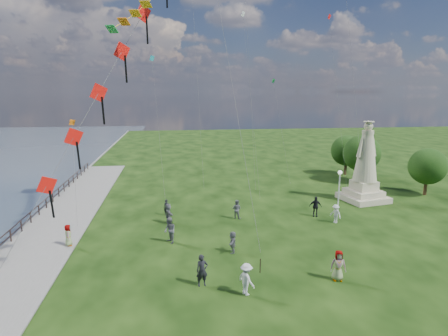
{
  "coord_description": "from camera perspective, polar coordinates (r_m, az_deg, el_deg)",
  "views": [
    {
      "loc": [
        -4.58,
        -17.38,
        10.73
      ],
      "look_at": [
        -1.0,
        8.0,
        5.5
      ],
      "focal_mm": 30.0,
      "sensor_mm": 36.0,
      "label": 1
    }
  ],
  "objects": [
    {
      "name": "person_10",
      "position": [
        28.83,
        -22.64,
        -9.61
      ],
      "size": [
        0.6,
        0.83,
        1.54
      ],
      "primitive_type": "imported",
      "rotation": [
        0.0,
        0.0,
        1.77
      ],
      "color": "#595960",
      "rests_on": "ground"
    },
    {
      "name": "person_6",
      "position": [
        33.51,
        -8.75,
        -5.98
      ],
      "size": [
        0.61,
        0.49,
        1.45
      ],
      "primitive_type": "imported",
      "rotation": [
        0.0,
        0.0,
        -0.3
      ],
      "color": "black",
      "rests_on": "ground"
    },
    {
      "name": "person_4",
      "position": [
        23.22,
        17.01,
        -14.02
      ],
      "size": [
        0.98,
        0.71,
        1.81
      ],
      "primitive_type": "imported",
      "rotation": [
        0.0,
        0.0,
        -0.2
      ],
      "color": "#595960",
      "rests_on": "ground"
    },
    {
      "name": "person_2",
      "position": [
        20.93,
        3.44,
        -16.55
      ],
      "size": [
        1.08,
        1.29,
        1.77
      ],
      "primitive_type": "imported",
      "rotation": [
        0.0,
        0.0,
        2.1
      ],
      "color": "silver",
      "rests_on": "ground"
    },
    {
      "name": "person_1",
      "position": [
        27.52,
        -8.25,
        -9.41
      ],
      "size": [
        0.9,
        1.07,
        1.9
      ],
      "primitive_type": "imported",
      "rotation": [
        0.0,
        0.0,
        -1.15
      ],
      "color": "#595960",
      "rests_on": "ground"
    },
    {
      "name": "person_11",
      "position": [
        25.83,
        1.34,
        -11.2
      ],
      "size": [
        0.87,
        1.48,
        1.5
      ],
      "primitive_type": "imported",
      "rotation": [
        0.0,
        0.0,
        4.51
      ],
      "color": "#595960",
      "rests_on": "ground"
    },
    {
      "name": "lamppost",
      "position": [
        34.27,
        17.17,
        -2.19
      ],
      "size": [
        0.37,
        0.37,
        4.03
      ],
      "color": "silver",
      "rests_on": "ground"
    },
    {
      "name": "person_7",
      "position": [
        32.36,
        1.94,
        -6.29
      ],
      "size": [
        0.95,
        0.85,
        1.66
      ],
      "primitive_type": "imported",
      "rotation": [
        0.0,
        0.0,
        2.59
      ],
      "color": "#595960",
      "rests_on": "ground"
    },
    {
      "name": "person_9",
      "position": [
        33.84,
        13.76,
        -5.7
      ],
      "size": [
        1.16,
        0.81,
        1.8
      ],
      "primitive_type": "imported",
      "rotation": [
        0.0,
        0.0,
        -0.28
      ],
      "color": "black",
      "rests_on": "ground"
    },
    {
      "name": "red_kite_train",
      "position": [
        22.25,
        -15.57,
        15.79
      ],
      "size": [
        10.35,
        9.35,
        20.14
      ],
      "color": "black",
      "rests_on": "ground"
    },
    {
      "name": "person_0",
      "position": [
        21.73,
        -3.37,
        -15.32
      ],
      "size": [
        0.74,
        0.56,
        1.84
      ],
      "primitive_type": "imported",
      "rotation": [
        0.0,
        0.0,
        0.19
      ],
      "color": "black",
      "rests_on": "ground"
    },
    {
      "name": "tree_row",
      "position": [
        47.77,
        21.67,
        1.78
      ],
      "size": [
        8.1,
        14.44,
        5.73
      ],
      "color": "#382314",
      "rests_on": "ground"
    },
    {
      "name": "statue",
      "position": [
        39.64,
        20.7,
        -0.47
      ],
      "size": [
        4.59,
        4.59,
        7.95
      ],
      "rotation": [
        0.0,
        0.0,
        0.2
      ],
      "color": "#B8AE8B",
      "rests_on": "ground"
    },
    {
      "name": "small_kites",
      "position": [
        41.81,
        2.84,
        17.91
      ],
      "size": [
        28.11,
        16.62,
        30.3
      ],
      "color": "teal",
      "rests_on": "ground"
    },
    {
      "name": "person_5",
      "position": [
        31.56,
        -8.47,
        -6.86
      ],
      "size": [
        0.98,
        1.67,
        1.68
      ],
      "primitive_type": "imported",
      "rotation": [
        0.0,
        0.0,
        1.78
      ],
      "color": "#595960",
      "rests_on": "ground"
    },
    {
      "name": "waterfront",
      "position": [
        30.42,
        -28.44,
        -10.71
      ],
      "size": [
        200.0,
        200.0,
        1.51
      ],
      "color": "#313C49",
      "rests_on": "ground"
    },
    {
      "name": "person_8",
      "position": [
        32.67,
        16.64,
        -6.69
      ],
      "size": [
        0.96,
        1.15,
        1.58
      ],
      "primitive_type": "imported",
      "rotation": [
        0.0,
        0.0,
        -1.06
      ],
      "color": "silver",
      "rests_on": "ground"
    }
  ]
}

